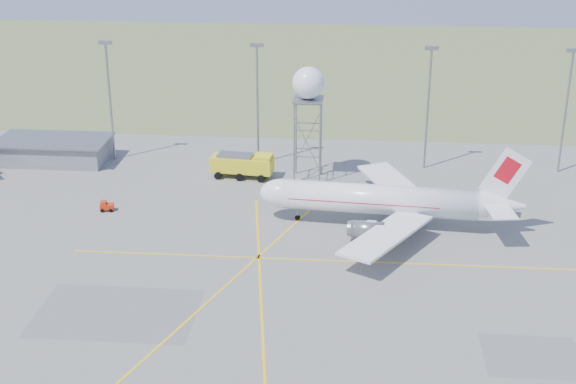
# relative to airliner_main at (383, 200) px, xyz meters

# --- Properties ---
(grass_strip) EXTENTS (400.00, 120.00, 0.03)m
(grass_strip) POSITION_rel_airliner_main_xyz_m (-10.44, 98.48, -3.82)
(grass_strip) COLOR #566939
(grass_strip) RESTS_ON ground
(building_grey) EXTENTS (19.00, 10.00, 3.90)m
(building_grey) POSITION_rel_airliner_main_xyz_m (-55.44, 22.48, -1.86)
(building_grey) COLOR gray
(building_grey) RESTS_ON ground
(mast_a) EXTENTS (2.20, 0.50, 20.50)m
(mast_a) POSITION_rel_airliner_main_xyz_m (-45.44, 24.48, 8.23)
(mast_a) COLOR gray
(mast_a) RESTS_ON ground
(mast_b) EXTENTS (2.20, 0.50, 20.50)m
(mast_b) POSITION_rel_airliner_main_xyz_m (-20.44, 24.48, 8.23)
(mast_b) COLOR gray
(mast_b) RESTS_ON ground
(mast_c) EXTENTS (2.20, 0.50, 20.50)m
(mast_c) POSITION_rel_airliner_main_xyz_m (7.56, 24.48, 8.23)
(mast_c) COLOR gray
(mast_c) RESTS_ON ground
(mast_d) EXTENTS (2.20, 0.50, 20.50)m
(mast_d) POSITION_rel_airliner_main_xyz_m (29.56, 24.48, 8.23)
(mast_d) COLOR gray
(mast_d) RESTS_ON ground
(airliner_main) EXTENTS (36.82, 35.69, 12.53)m
(airliner_main) POSITION_rel_airliner_main_xyz_m (0.00, 0.00, 0.00)
(airliner_main) COLOR white
(airliner_main) RESTS_ON ground
(radar_tower) EXTENTS (5.06, 5.06, 18.32)m
(radar_tower) POSITION_rel_airliner_main_xyz_m (-11.63, 17.92, 6.44)
(radar_tower) COLOR gray
(radar_tower) RESTS_ON ground
(fire_truck) EXTENTS (10.32, 4.92, 4.00)m
(fire_truck) POSITION_rel_airliner_main_xyz_m (-21.97, 17.48, -1.92)
(fire_truck) COLOR yellow
(fire_truck) RESTS_ON ground
(baggage_tug) EXTENTS (2.09, 1.78, 1.50)m
(baggage_tug) POSITION_rel_airliner_main_xyz_m (-40.14, 2.05, -3.27)
(baggage_tug) COLOR red
(baggage_tug) RESTS_ON ground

